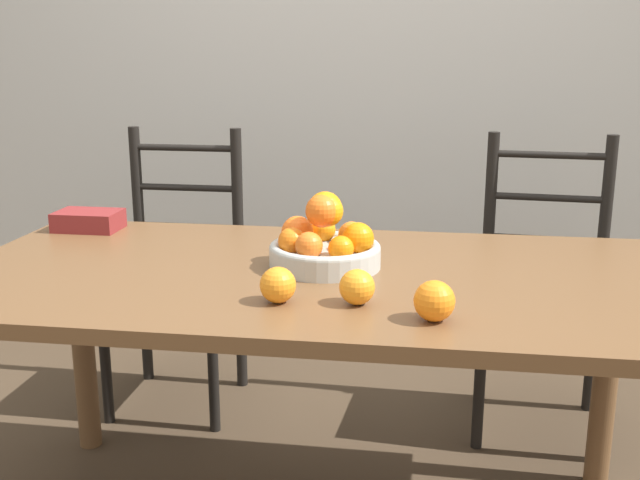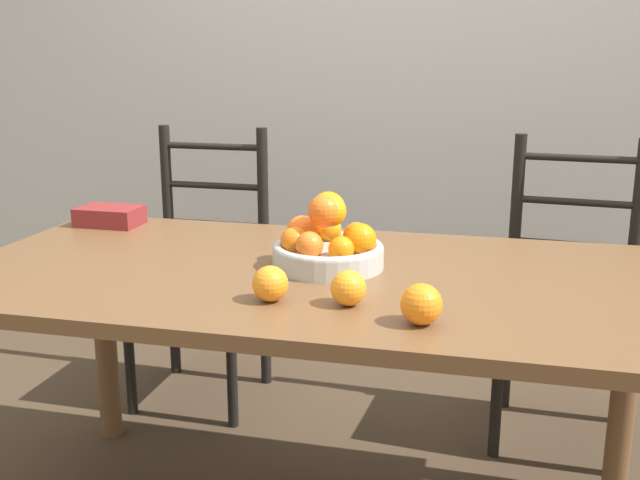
{
  "view_description": "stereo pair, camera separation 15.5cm",
  "coord_description": "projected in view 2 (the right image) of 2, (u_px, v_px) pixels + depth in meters",
  "views": [
    {
      "loc": [
        0.28,
        -1.71,
        1.26
      ],
      "look_at": [
        0.03,
        -0.04,
        0.82
      ],
      "focal_mm": 42.0,
      "sensor_mm": 36.0,
      "label": 1
    },
    {
      "loc": [
        0.43,
        -1.68,
        1.26
      ],
      "look_at": [
        0.03,
        -0.04,
        0.82
      ],
      "focal_mm": 42.0,
      "sensor_mm": 36.0,
      "label": 2
    }
  ],
  "objects": [
    {
      "name": "orange_loose_2",
      "position": [
        270.0,
        284.0,
        1.58
      ],
      "size": [
        0.08,
        0.08,
        0.08
      ],
      "color": "orange",
      "rests_on": "dining_table"
    },
    {
      "name": "book_stack",
      "position": [
        110.0,
        216.0,
        2.27
      ],
      "size": [
        0.19,
        0.13,
        0.06
      ],
      "color": "maroon",
      "rests_on": "dining_table"
    },
    {
      "name": "fruit_bowl",
      "position": [
        328.0,
        243.0,
        1.82
      ],
      "size": [
        0.27,
        0.27,
        0.19
      ],
      "color": "#B2B7B2",
      "rests_on": "dining_table"
    },
    {
      "name": "orange_loose_1",
      "position": [
        348.0,
        288.0,
        1.55
      ],
      "size": [
        0.08,
        0.08,
        0.08
      ],
      "color": "orange",
      "rests_on": "dining_table"
    },
    {
      "name": "chair_left",
      "position": [
        202.0,
        271.0,
        2.71
      ],
      "size": [
        0.42,
        0.4,
        0.98
      ],
      "rotation": [
        0.0,
        0.0,
        -0.01
      ],
      "color": "black",
      "rests_on": "ground_plane"
    },
    {
      "name": "orange_loose_0",
      "position": [
        421.0,
        304.0,
        1.45
      ],
      "size": [
        0.08,
        0.08,
        0.08
      ],
      "color": "orange",
      "rests_on": "dining_table"
    },
    {
      "name": "wall_back",
      "position": [
        402.0,
        37.0,
        3.06
      ],
      "size": [
        8.0,
        0.06,
        2.6
      ],
      "color": "beige",
      "rests_on": "ground_plane"
    },
    {
      "name": "dining_table",
      "position": [
        313.0,
        307.0,
        1.83
      ],
      "size": [
        1.74,
        0.89,
        0.74
      ],
      "color": "brown",
      "rests_on": "ground_plane"
    },
    {
      "name": "chair_right",
      "position": [
        569.0,
        298.0,
        2.41
      ],
      "size": [
        0.45,
        0.43,
        0.98
      ],
      "rotation": [
        0.0,
        0.0,
        -0.08
      ],
      "color": "black",
      "rests_on": "ground_plane"
    }
  ]
}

